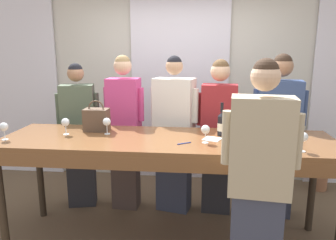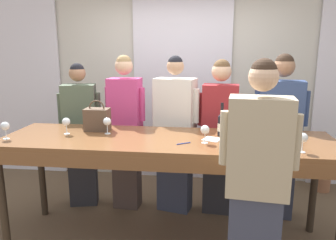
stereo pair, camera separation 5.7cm
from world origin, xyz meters
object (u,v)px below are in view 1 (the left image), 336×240
at_px(guest_olive_jacket, 79,135).
at_px(wine_glass_center_mid, 4,127).
at_px(wine_glass_center_right, 262,125).
at_px(host_pouring, 258,186).
at_px(wine_bottle, 221,124).
at_px(wine_glass_front_mid, 107,122).
at_px(tasting_bar, 167,150).
at_px(wine_glass_front_right, 205,130).
at_px(wine_glass_front_left, 65,123).
at_px(wine_glass_center_left, 303,138).
at_px(potted_plant, 320,169).
at_px(guest_striped_shirt, 218,135).
at_px(handbag, 97,119).
at_px(guest_pink_top, 125,132).
at_px(guest_navy_coat, 277,136).
at_px(guest_cream_sweater, 174,135).

bearing_deg(guest_olive_jacket, wine_glass_center_mid, -111.56).
relative_size(wine_glass_center_right, host_pouring, 0.09).
xyz_separation_m(wine_bottle, wine_glass_front_mid, (-1.08, -0.06, 0.00)).
relative_size(wine_glass_center_mid, guest_olive_jacket, 0.09).
bearing_deg(tasting_bar, wine_glass_front_right, -13.60).
distance_m(wine_glass_front_left, wine_glass_front_right, 1.32).
bearing_deg(wine_glass_front_right, wine_glass_center_left, -12.04).
bearing_deg(potted_plant, wine_glass_front_left, -154.33).
bearing_deg(host_pouring, wine_glass_front_left, 156.80).
bearing_deg(guest_striped_shirt, potted_plant, 27.69).
height_order(wine_glass_front_mid, host_pouring, host_pouring).
bearing_deg(wine_glass_center_mid, handbag, 29.40).
bearing_deg(guest_olive_jacket, wine_glass_front_mid, -49.06).
relative_size(wine_glass_center_right, guest_pink_top, 0.09).
xyz_separation_m(wine_glass_center_mid, guest_navy_coat, (2.57, 0.87, -0.25)).
bearing_deg(handbag, guest_pink_top, 70.78).
relative_size(wine_glass_center_mid, guest_pink_top, 0.09).
xyz_separation_m(handbag, guest_pink_top, (0.16, 0.47, -0.24)).
bearing_deg(wine_glass_center_left, guest_pink_top, 150.29).
height_order(handbag, guest_olive_jacket, guest_olive_jacket).
bearing_deg(handbag, guest_olive_jacket, 128.36).
distance_m(wine_glass_center_left, potted_plant, 2.05).
relative_size(guest_cream_sweater, guest_navy_coat, 0.99).
bearing_deg(guest_navy_coat, wine_glass_center_mid, -161.23).
bearing_deg(wine_bottle, wine_glass_front_right, -120.34).
xyz_separation_m(wine_glass_center_mid, guest_pink_top, (0.88, 0.87, -0.24)).
bearing_deg(wine_glass_front_mid, wine_glass_center_left, -12.14).
bearing_deg(guest_striped_shirt, wine_glass_front_mid, -151.56).
bearing_deg(tasting_bar, wine_glass_center_mid, -173.25).
bearing_deg(wine_bottle, tasting_bar, -160.69).
relative_size(wine_glass_front_mid, wine_glass_center_right, 1.00).
bearing_deg(wine_glass_front_left, guest_pink_top, 57.48).
height_order(wine_glass_front_mid, wine_glass_center_mid, same).
relative_size(wine_bottle, potted_plant, 0.59).
bearing_deg(wine_glass_center_right, wine_glass_front_right, -155.81).
bearing_deg(tasting_bar, wine_glass_center_left, -12.52).
bearing_deg(wine_glass_center_left, wine_glass_front_right, 167.96).
bearing_deg(wine_glass_front_mid, handbag, 139.62).
relative_size(wine_glass_center_left, host_pouring, 0.09).
bearing_deg(guest_olive_jacket, guest_pink_top, 0.00).
distance_m(wine_glass_center_right, host_pouring, 0.85).
xyz_separation_m(guest_olive_jacket, guest_pink_top, (0.53, 0.00, 0.06)).
bearing_deg(wine_bottle, guest_striped_shirt, 89.59).
relative_size(handbag, wine_glass_center_mid, 1.93).
height_order(guest_pink_top, guest_cream_sweater, guest_pink_top).
xyz_separation_m(guest_striped_shirt, host_pouring, (0.21, -1.36, 0.01)).
distance_m(handbag, guest_navy_coat, 1.93).
height_order(wine_glass_center_right, guest_striped_shirt, guest_striped_shirt).
distance_m(wine_glass_front_mid, wine_glass_center_left, 1.73).
distance_m(wine_glass_front_left, guest_striped_shirt, 1.62).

